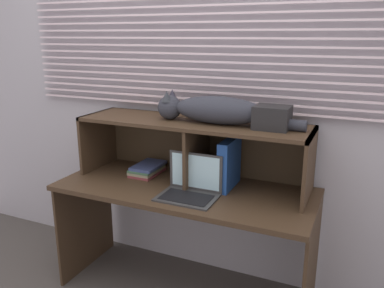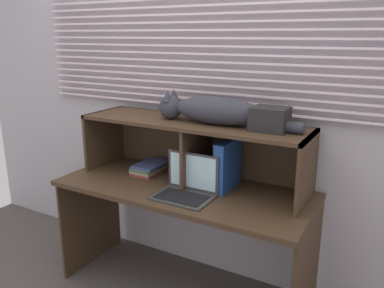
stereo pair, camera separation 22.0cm
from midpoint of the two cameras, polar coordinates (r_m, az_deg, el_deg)
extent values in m
cube|color=#B1AEB5|center=(2.59, 5.20, 7.17)|extent=(4.40, 0.04, 2.50)
cube|color=silver|center=(2.56, 4.69, 5.32)|extent=(2.66, 0.02, 0.01)
cube|color=silver|center=(2.55, 4.71, 6.38)|extent=(2.66, 0.02, 0.01)
cube|color=silver|center=(2.54, 4.74, 7.45)|extent=(2.66, 0.02, 0.01)
cube|color=silver|center=(2.53, 4.76, 8.52)|extent=(2.66, 0.02, 0.01)
cube|color=silver|center=(2.53, 4.79, 9.60)|extent=(2.66, 0.02, 0.01)
cube|color=silver|center=(2.52, 4.81, 10.68)|extent=(2.66, 0.02, 0.01)
cube|color=silver|center=(2.52, 4.84, 11.77)|extent=(2.66, 0.02, 0.01)
cube|color=silver|center=(2.52, 4.86, 12.86)|extent=(2.66, 0.02, 0.01)
cube|color=silver|center=(2.52, 4.89, 13.95)|extent=(2.66, 0.02, 0.01)
cube|color=silver|center=(2.52, 4.91, 15.04)|extent=(2.66, 0.02, 0.01)
cube|color=silver|center=(2.52, 4.94, 16.13)|extent=(2.66, 0.02, 0.01)
cube|color=silver|center=(2.52, 4.97, 17.22)|extent=(2.66, 0.02, 0.01)
cube|color=silver|center=(2.52, 4.99, 18.32)|extent=(2.66, 0.02, 0.01)
cube|color=silver|center=(2.52, 5.02, 19.40)|extent=(2.66, 0.02, 0.01)
cube|color=#402E1E|center=(2.41, 1.28, -6.61)|extent=(1.57, 0.65, 0.03)
cube|color=#402E1E|center=(2.97, -12.26, -10.20)|extent=(0.02, 0.58, 0.70)
cube|color=#402E1E|center=(2.36, 18.90, -18.02)|extent=(0.02, 0.58, 0.70)
cube|color=#402E1E|center=(2.39, 2.64, 3.03)|extent=(1.44, 0.40, 0.02)
cube|color=#402E1E|center=(2.82, -10.38, 0.90)|extent=(0.02, 0.40, 0.39)
cube|color=#402E1E|center=(2.23, 19.11, -3.69)|extent=(0.02, 0.40, 0.39)
cube|color=#402E1E|center=(2.43, 3.27, -1.52)|extent=(0.02, 0.38, 0.37)
cube|color=#433421|center=(2.61, 4.53, -0.08)|extent=(1.44, 0.01, 0.39)
ellipsoid|color=#2F3139|center=(2.30, 6.50, 4.81)|extent=(0.56, 0.18, 0.16)
sphere|color=#2F3139|center=(2.45, -0.49, 5.36)|extent=(0.15, 0.15, 0.15)
cone|color=#303439|center=(2.40, -0.94, 6.96)|extent=(0.07, 0.07, 0.07)
cone|color=#2E2D38|center=(2.47, -0.06, 7.19)|extent=(0.07, 0.07, 0.07)
cylinder|color=#2F3139|center=(2.20, 15.37, 2.50)|extent=(0.27, 0.06, 0.06)
cube|color=#363636|center=(2.25, 1.48, -7.76)|extent=(0.33, 0.24, 0.01)
cube|color=#363636|center=(2.30, 2.87, -4.05)|extent=(0.33, 0.01, 0.23)
cube|color=#B2E0EA|center=(2.30, 2.83, -4.08)|extent=(0.30, 0.00, 0.20)
cube|color=black|center=(2.24, 1.34, -7.71)|extent=(0.28, 0.17, 0.00)
cube|color=#214A96|center=(2.36, 7.89, -3.02)|extent=(0.06, 0.27, 0.30)
cube|color=brown|center=(2.65, -3.78, -4.00)|extent=(0.15, 0.24, 0.02)
cube|color=gray|center=(2.65, -3.84, -3.61)|extent=(0.15, 0.24, 0.02)
cube|color=#466E4E|center=(2.64, -3.84, -3.31)|extent=(0.15, 0.24, 0.01)
cube|color=#3A4879|center=(2.64, -3.59, -2.98)|extent=(0.15, 0.24, 0.02)
cube|color=black|center=(2.21, 14.05, 3.51)|extent=(0.20, 0.17, 0.13)
camera|label=1|loc=(0.11, -87.40, 0.73)|focal=36.82mm
camera|label=2|loc=(0.11, 92.60, -0.73)|focal=36.82mm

